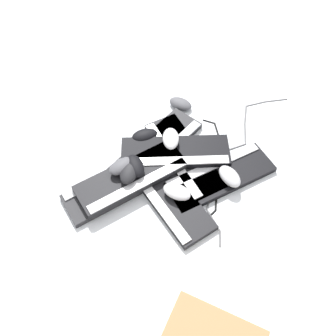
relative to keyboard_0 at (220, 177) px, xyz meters
The scene contains 18 objects.
ground_plane 0.22m from the keyboard_0, behind, with size 3.20×3.20×0.00m, color silver.
keyboard_0 is the anchor object (origin of this frame).
keyboard_1 0.18m from the keyboard_0, behind, with size 0.45×0.36×0.03m.
keyboard_2 0.29m from the keyboard_0, behind, with size 0.22×0.46×0.03m.
keyboard_3 0.40m from the keyboard_0, 144.75° to the right, with size 0.34×0.46×0.03m.
keyboard_4 0.23m from the keyboard_0, 128.33° to the right, with size 0.46×0.33×0.03m.
keyboard_5 0.21m from the keyboard_0, behind, with size 0.45×0.36×0.03m.
keyboard_6 0.35m from the keyboard_0, 146.65° to the right, with size 0.34×0.46×0.03m.
mouse_0 0.25m from the keyboard_0, behind, with size 0.11×0.07×0.04m, color silver.
mouse_1 0.36m from the keyboard_0, behind, with size 0.11×0.07×0.04m, color black.
mouse_2 0.43m from the keyboard_0, 140.50° to the left, with size 0.11×0.07×0.04m, color #4C4C51.
mouse_3 0.05m from the keyboard_0, ahead, with size 0.11×0.07×0.04m, color #B7B7BC.
mouse_4 0.34m from the keyboard_0, 151.10° to the right, with size 0.11×0.07×0.04m, color black.
mouse_5 0.36m from the keyboard_0, 146.34° to the right, with size 0.11×0.07×0.04m, color black.
mouse_6 0.20m from the keyboard_0, 122.20° to the right, with size 0.11×0.07×0.04m, color silver.
mouse_7 0.39m from the keyboard_0, 150.84° to the right, with size 0.11×0.07×0.04m, color #4C4C51.
cable_0 0.15m from the keyboard_0, 90.58° to the left, with size 0.20×0.84×0.01m.
cable_1 0.05m from the keyboard_0, 126.89° to the left, with size 0.26×0.51×0.01m.
Camera 1 is at (0.46, -0.81, 1.25)m, focal length 40.00 mm.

